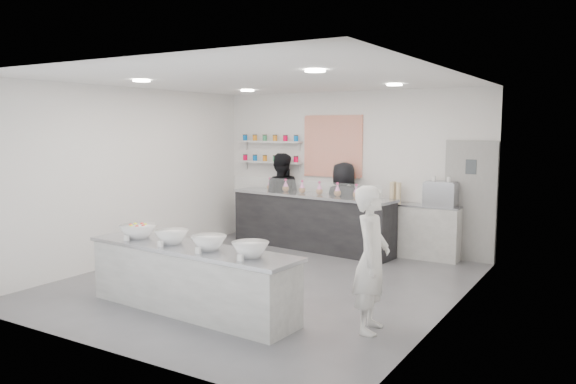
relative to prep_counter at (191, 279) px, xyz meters
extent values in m
plane|color=#515156|center=(0.06, 1.57, -0.42)|extent=(6.00, 6.00, 0.00)
plane|color=white|center=(0.06, 1.57, 2.58)|extent=(6.00, 6.00, 0.00)
plane|color=white|center=(0.06, 4.57, 1.08)|extent=(5.50, 0.00, 5.50)
plane|color=white|center=(-2.69, 1.57, 1.08)|extent=(0.00, 6.00, 6.00)
plane|color=white|center=(2.81, 1.57, 1.08)|extent=(0.00, 6.00, 6.00)
cube|color=gray|center=(2.36, 4.54, 0.63)|extent=(0.88, 0.04, 2.10)
cube|color=red|center=(-0.29, 4.55, 1.53)|extent=(1.25, 0.03, 1.20)
cube|color=silver|center=(-1.69, 4.47, 1.18)|extent=(1.45, 0.22, 0.04)
cube|color=silver|center=(-1.69, 4.47, 1.60)|extent=(1.45, 0.22, 0.04)
cylinder|color=white|center=(-1.34, 0.57, 2.56)|extent=(0.24, 0.24, 0.02)
cylinder|color=white|center=(1.46, 0.57, 2.56)|extent=(0.24, 0.24, 0.02)
cylinder|color=white|center=(-1.34, 3.17, 2.56)|extent=(0.24, 0.24, 0.02)
cylinder|color=white|center=(1.46, 3.17, 2.56)|extent=(0.24, 0.24, 0.02)
cube|color=#A3A39E|center=(0.00, 0.00, 0.00)|extent=(3.12, 0.90, 0.84)
cube|color=black|center=(-0.47, 4.00, 0.11)|extent=(3.46, 0.99, 1.06)
cube|color=white|center=(-0.50, 3.70, 0.78)|extent=(3.34, 0.38, 0.29)
cube|color=#A3A39E|center=(1.61, 4.35, 0.06)|extent=(1.29, 0.41, 0.96)
cube|color=#93969E|center=(1.91, 4.35, 0.75)|extent=(0.54, 0.37, 0.41)
imported|color=white|center=(2.22, 0.55, 0.42)|extent=(0.52, 0.68, 1.68)
imported|color=black|center=(-1.31, 4.25, 0.48)|extent=(1.08, 0.99, 1.80)
imported|color=black|center=(0.10, 4.25, 0.42)|extent=(0.82, 0.54, 1.67)
camera|label=1|loc=(4.63, -5.28, 1.93)|focal=35.00mm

